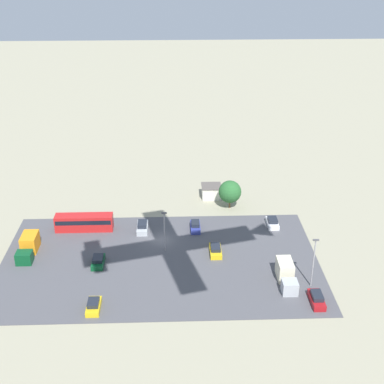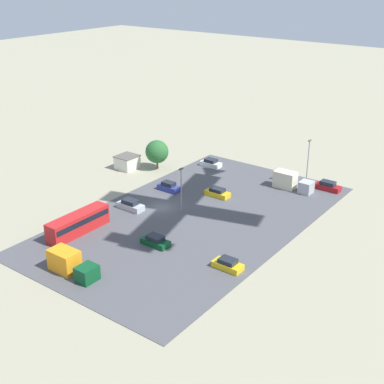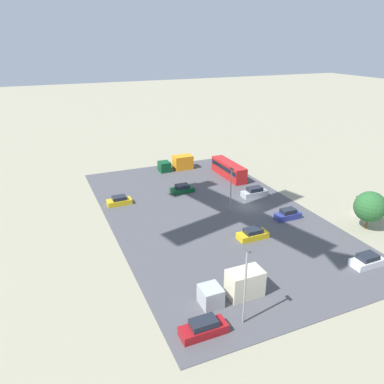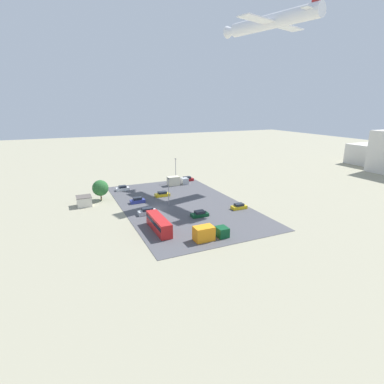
{
  "view_description": "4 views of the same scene",
  "coord_description": "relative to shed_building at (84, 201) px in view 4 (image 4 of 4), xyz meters",
  "views": [
    {
      "loc": [
        -2.67,
        82.23,
        49.24
      ],
      "look_at": [
        -4.74,
        23.99,
        21.06
      ],
      "focal_mm": 50.0,
      "sensor_mm": 36.0,
      "label": 1
    },
    {
      "loc": [
        60.66,
        51.63,
        37.0
      ],
      "look_at": [
        -0.11,
        6.33,
        4.42
      ],
      "focal_mm": 50.0,
      "sensor_mm": 36.0,
      "label": 2
    },
    {
      "loc": [
        -48.23,
        30.8,
        25.92
      ],
      "look_at": [
        1.25,
        9.44,
        3.76
      ],
      "focal_mm": 35.0,
      "sensor_mm": 36.0,
      "label": 3
    },
    {
      "loc": [
        71.0,
        -22.37,
        25.91
      ],
      "look_at": [
        -1.02,
        10.6,
        2.91
      ],
      "focal_mm": 28.0,
      "sensor_mm": 36.0,
      "label": 4
    }
  ],
  "objects": [
    {
      "name": "bus",
      "position": [
        24.24,
        12.84,
        0.38
      ],
      "size": [
        10.49,
        2.47,
        3.01
      ],
      "rotation": [
        0.0,
        0.0,
        1.57
      ],
      "color": "red",
      "rests_on": "ground"
    },
    {
      "name": "parked_car_6",
      "position": [
        0.74,
        21.77,
        -0.63
      ],
      "size": [
        1.94,
        4.35,
        1.45
      ],
      "color": "gold",
      "rests_on": "ground"
    },
    {
      "name": "light_pole_lot_centre",
      "position": [
        -13.32,
        31.63,
        3.36
      ],
      "size": [
        0.9,
        0.28,
        8.34
      ],
      "color": "gray",
      "rests_on": "ground"
    },
    {
      "name": "parked_car_1",
      "position": [
        19.56,
        36.18,
        -0.64
      ],
      "size": [
        1.93,
        4.03,
        1.44
      ],
      "rotation": [
        0.0,
        0.0,
        3.14
      ],
      "color": "gold",
      "rests_on": "ground"
    },
    {
      "name": "parking_lot_surface",
      "position": [
        10.18,
        23.88,
        -1.28
      ],
      "size": [
        52.78,
        30.94,
        0.08
      ],
      "color": "#4C4C51",
      "rests_on": "ground"
    },
    {
      "name": "shed_building",
      "position": [
        0.0,
        0.0,
        0.0
      ],
      "size": [
        4.03,
        3.87,
        2.62
      ],
      "color": "silver",
      "rests_on": "ground"
    },
    {
      "name": "tree_near_shed",
      "position": [
        -3.32,
        4.86,
        2.21
      ],
      "size": [
        4.48,
        4.48,
        5.78
      ],
      "color": "brown",
      "rests_on": "ground"
    },
    {
      "name": "parked_car_0",
      "position": [
        -10.61,
        12.49,
        -0.61
      ],
      "size": [
        1.98,
        4.13,
        1.5
      ],
      "rotation": [
        0.0,
        0.0,
        3.14
      ],
      "color": "silver",
      "rests_on": "ground"
    },
    {
      "name": "ground_plane",
      "position": [
        10.18,
        16.94,
        -1.32
      ],
      "size": [
        400.0,
        400.0,
        0.0
      ],
      "primitive_type": "plane",
      "color": "gray"
    },
    {
      "name": "parked_truck_0",
      "position": [
        -9.61,
        30.42,
        0.14
      ],
      "size": [
        2.35,
        7.08,
        3.01
      ],
      "color": "#ADB2B7",
      "rests_on": "ground"
    },
    {
      "name": "parked_car_5",
      "position": [
        20.35,
        24.45,
        -0.63
      ],
      "size": [
        1.94,
        4.18,
        1.45
      ],
      "color": "#0C4723",
      "rests_on": "ground"
    },
    {
      "name": "parked_car_4",
      "position": [
        13.58,
        13.43,
        -0.55
      ],
      "size": [
        1.95,
        4.58,
        1.66
      ],
      "rotation": [
        0.0,
        0.0,
        3.14
      ],
      "color": "#ADB2B7",
      "rests_on": "ground"
    },
    {
      "name": "parked_car_3",
      "position": [
        -13.16,
        35.82,
        -0.57
      ],
      "size": [
        1.8,
        4.55,
        1.61
      ],
      "rotation": [
        0.0,
        0.0,
        3.14
      ],
      "color": "maroon",
      "rests_on": "ground"
    },
    {
      "name": "parked_car_2",
      "position": [
        3.85,
        13.51,
        -0.56
      ],
      "size": [
        1.76,
        4.02,
        1.62
      ],
      "rotation": [
        0.0,
        0.0,
        3.14
      ],
      "color": "navy",
      "rests_on": "ground"
    },
    {
      "name": "parked_truck_1",
      "position": [
        32.56,
        20.57,
        0.08
      ],
      "size": [
        2.59,
        7.24,
        2.89
      ],
      "color": "#0C4723",
      "rests_on": "ground"
    },
    {
      "name": "airplane",
      "position": [
        -0.88,
        57.55,
        48.65
      ],
      "size": [
        33.92,
        27.6,
        8.75
      ],
      "rotation": [
        0.0,
        0.0,
        1.83
      ],
      "color": "white"
    },
    {
      "name": "light_pole_lot_edge",
      "position": [
        9.38,
        20.62,
        2.91
      ],
      "size": [
        0.9,
        0.28,
        7.45
      ],
      "color": "gray",
      "rests_on": "ground"
    }
  ]
}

